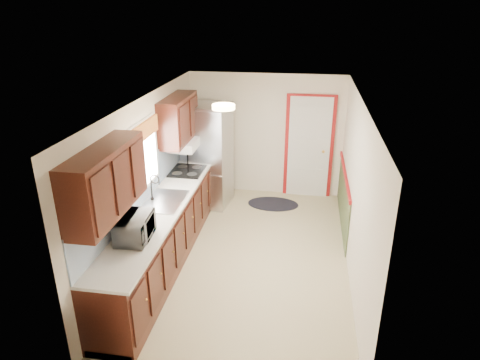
% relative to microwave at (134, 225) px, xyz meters
% --- Properties ---
extents(room_shell, '(3.20, 5.20, 2.52)m').
position_rel_microwave_xyz_m(room_shell, '(1.20, 1.28, 0.07)').
color(room_shell, tan).
rests_on(room_shell, ground).
extents(kitchen_run, '(0.63, 4.00, 2.20)m').
position_rel_microwave_xyz_m(kitchen_run, '(-0.04, 0.99, -0.32)').
color(kitchen_run, '#33110B').
rests_on(kitchen_run, ground).
extents(back_wall_trim, '(1.12, 2.30, 2.08)m').
position_rel_microwave_xyz_m(back_wall_trim, '(2.19, 3.50, -0.24)').
color(back_wall_trim, maroon).
rests_on(back_wall_trim, ground).
extents(ceiling_fixture, '(0.30, 0.30, 0.06)m').
position_rel_microwave_xyz_m(ceiling_fixture, '(0.90, 1.08, 1.23)').
color(ceiling_fixture, '#FFD88C').
rests_on(ceiling_fixture, room_shell).
extents(microwave, '(0.34, 0.57, 0.37)m').
position_rel_microwave_xyz_m(microwave, '(0.00, 0.00, 0.00)').
color(microwave, white).
rests_on(microwave, kitchen_run).
extents(refrigerator, '(0.88, 0.85, 1.93)m').
position_rel_microwave_xyz_m(refrigerator, '(0.18, 3.09, -0.16)').
color(refrigerator, '#B7B7BC').
rests_on(refrigerator, ground).
extents(rug, '(0.97, 0.63, 0.01)m').
position_rel_microwave_xyz_m(rug, '(1.43, 3.18, -1.12)').
color(rug, black).
rests_on(rug, ground).
extents(cooktop, '(0.54, 0.65, 0.02)m').
position_rel_microwave_xyz_m(cooktop, '(0.01, 2.29, -0.18)').
color(cooktop, black).
rests_on(cooktop, kitchen_run).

